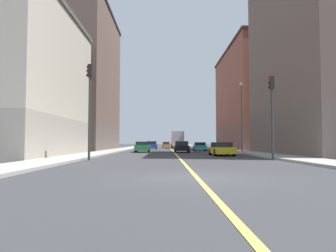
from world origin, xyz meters
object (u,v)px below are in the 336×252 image
Objects in this scene: building_left_near at (316,32)px; box_truck at (177,140)px; building_right_corner at (20,82)px; traffic_light_right_near at (89,99)px; car_black at (182,147)px; traffic_light_left_near at (272,105)px; car_green at (143,147)px; street_lamp_left_near at (241,110)px; car_teal at (200,147)px; building_right_midblock at (84,80)px; car_blue at (152,145)px; building_left_mid at (251,99)px; car_orange at (166,145)px; car_yellow at (221,149)px.

building_left_near is 3.58× the size of box_truck.
building_right_corner is 2.50× the size of traffic_light_right_near.
traffic_light_left_near is at bearing -71.77° from car_black.
building_left_near is 5.18× the size of car_green.
car_teal is (-3.43, 10.21, -4.14)m from street_lamp_left_near.
street_lamp_left_near is at bearing -77.74° from box_truck.
building_left_near is 1.11× the size of building_right_midblock.
car_blue is at bearing 38.69° from building_right_midblock.
building_left_mid is at bearing 90.00° from building_left_near.
car_blue is at bearing 116.32° from street_lamp_left_near.
building_left_near is at bearing -90.00° from building_left_mid.
traffic_light_right_near reaches higher than car_orange.
building_left_mid is 27.70m from building_right_midblock.
street_lamp_left_near reaches higher than car_green.
street_lamp_left_near is (13.52, 12.63, 0.52)m from traffic_light_right_near.
car_black is 18.56m from car_blue.
street_lamp_left_near is 7.50m from car_yellow.
street_lamp_left_near is at bearing -29.33° from car_black.
building_left_mid reaches higher than car_blue.
street_lamp_left_near is at bearing 85.40° from traffic_light_left_near.
building_right_corner is (-27.06, -26.24, -2.11)m from building_left_mid.
car_teal is at bearing 66.24° from car_black.
building_right_midblock reaches higher than car_teal.
building_left_mid is at bearing 50.71° from car_black.
car_yellow is at bearing -83.56° from car_orange.
building_right_midblock reaches higher than traffic_light_left_near.
car_orange reaches higher than car_teal.
car_yellow is (17.59, -18.93, -10.08)m from building_right_midblock.
building_right_midblock is 3.25× the size of traffic_light_right_near.
car_yellow is 32.73m from box_truck.
street_lamp_left_near is (-6.28, 4.19, -7.18)m from building_left_near.
building_right_corner is at bearing -113.35° from box_truck.
building_left_near is at bearing 49.15° from traffic_light_left_near.
car_yellow is 1.08× the size of car_orange.
building_left_mid is 1.40× the size of building_right_corner.
box_truck is (0.44, 23.64, 1.06)m from car_black.
traffic_light_left_near is 35.72m from car_blue.
box_truck is at bearing 98.32° from car_teal.
building_right_midblock is 27.73m from car_yellow.
street_lamp_left_near is (20.78, -13.54, -5.95)m from building_right_midblock.
building_left_near reaches higher than building_left_mid.
traffic_light_right_near is at bearing -113.84° from car_teal.
car_blue is at bearing 70.72° from building_right_corner.
traffic_light_right_near is 1.57× the size of car_teal.
building_left_near is 14.80m from car_yellow.
car_blue is at bearing 88.62° from car_green.
street_lamp_left_near reaches higher than car_blue.
box_truck is at bearing 111.22° from building_left_near.
building_left_mid is 3.02× the size of street_lamp_left_near.
traffic_light_left_near is at bearing -130.85° from building_left_near.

